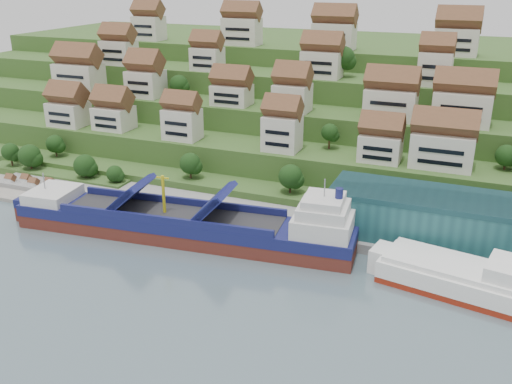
% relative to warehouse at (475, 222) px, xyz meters
% --- Properties ---
extents(ground, '(300.00, 300.00, 0.00)m').
position_rel_warehouse_xyz_m(ground, '(-52.00, -17.00, -7.20)').
color(ground, slate).
rests_on(ground, ground).
extents(quay, '(180.00, 14.00, 2.20)m').
position_rel_warehouse_xyz_m(quay, '(-32.00, -2.00, -6.10)').
color(quay, gray).
rests_on(quay, ground).
extents(pebble_beach, '(45.00, 20.00, 1.00)m').
position_rel_warehouse_xyz_m(pebble_beach, '(-110.00, -5.00, -6.70)').
color(pebble_beach, gray).
rests_on(pebble_beach, ground).
extents(hillside, '(260.00, 128.00, 31.00)m').
position_rel_warehouse_xyz_m(hillside, '(-52.00, 86.55, 3.46)').
color(hillside, '#2D4C1E').
rests_on(hillside, ground).
extents(hillside_village, '(158.02, 62.79, 29.10)m').
position_rel_warehouse_xyz_m(hillside_village, '(-51.60, 43.30, 17.08)').
color(hillside_village, silver).
rests_on(hillside_village, ground).
extents(hillside_trees, '(141.97, 62.61, 31.49)m').
position_rel_warehouse_xyz_m(hillside_trees, '(-63.90, 26.08, 8.88)').
color(hillside_trees, '#1C4015').
rests_on(hillside_trees, ground).
extents(warehouse, '(60.00, 15.00, 10.00)m').
position_rel_warehouse_xyz_m(warehouse, '(0.00, 0.00, 0.00)').
color(warehouse, '#21575B').
rests_on(warehouse, quay).
extents(flagpole, '(1.28, 0.16, 8.00)m').
position_rel_warehouse_xyz_m(flagpole, '(-33.89, -7.00, -0.32)').
color(flagpole, gray).
rests_on(flagpole, quay).
extents(beach_huts, '(14.40, 3.70, 2.20)m').
position_rel_warehouse_xyz_m(beach_huts, '(-112.00, -6.25, -5.10)').
color(beach_huts, white).
rests_on(beach_huts, pebble_beach).
extents(cargo_ship, '(77.65, 19.37, 17.03)m').
position_rel_warehouse_xyz_m(cargo_ship, '(-58.09, -15.86, -3.95)').
color(cargo_ship, '#5A231B').
rests_on(cargo_ship, ground).
extents(second_ship, '(32.01, 16.67, 8.83)m').
position_rel_warehouse_xyz_m(second_ship, '(0.07, -16.81, -4.53)').
color(second_ship, maroon).
rests_on(second_ship, ground).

